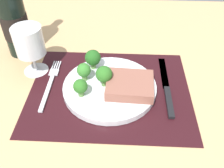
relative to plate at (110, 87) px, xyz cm
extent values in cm
cube|color=tan|center=(0.00, 0.00, -2.60)|extent=(140.00, 110.00, 3.00)
cube|color=black|center=(0.00, 0.00, -0.95)|extent=(40.17, 32.05, 0.30)
cylinder|color=silver|center=(0.00, 0.00, 0.00)|extent=(23.29, 23.29, 1.60)
cube|color=#8C5647|center=(4.94, -1.19, 2.08)|extent=(11.66, 10.18, 2.55)
cylinder|color=#5B8942|center=(-1.35, 0.41, 1.68)|extent=(1.28, 1.28, 1.76)
sphere|color=#2D6B23|center=(-1.35, 0.41, 4.28)|extent=(4.06, 4.06, 4.06)
cylinder|color=#5B8942|center=(-6.53, -3.89, 1.51)|extent=(1.41, 1.41, 1.42)
sphere|color=#2D6B23|center=(-6.53, -3.89, 3.66)|extent=(3.39, 3.39, 3.39)
cylinder|color=#6B994C|center=(-4.73, 6.64, 1.60)|extent=(1.33, 1.33, 1.60)
sphere|color=#235B1E|center=(-4.73, 6.64, 4.17)|extent=(4.16, 4.16, 4.16)
cylinder|color=#5B8942|center=(-6.47, 1.81, 1.59)|extent=(1.43, 1.43, 1.57)
sphere|color=#387A2D|center=(-6.47, 1.81, 3.86)|extent=(3.51, 3.51, 3.51)
cube|color=silver|center=(-15.52, -2.00, -0.55)|extent=(1.00, 13.00, 0.50)
cube|color=silver|center=(-15.52, 5.80, -0.55)|extent=(2.40, 2.60, 0.40)
cube|color=silver|center=(-16.42, 8.90, -0.55)|extent=(0.30, 3.60, 0.35)
cube|color=silver|center=(-15.82, 8.90, -0.55)|extent=(0.30, 3.60, 0.35)
cube|color=silver|center=(-15.22, 8.90, -0.55)|extent=(0.30, 3.60, 0.35)
cube|color=silver|center=(-14.62, 8.90, -0.55)|extent=(0.30, 3.60, 0.35)
cube|color=black|center=(14.39, -3.90, -0.40)|extent=(1.40, 10.00, 0.80)
cube|color=silver|center=(14.39, 7.60, -0.65)|extent=(1.80, 13.00, 0.30)
cylinder|color=black|center=(-27.40, 15.86, 8.77)|extent=(7.30, 7.30, 19.74)
cylinder|color=black|center=(-27.40, 15.86, 7.78)|extent=(7.44, 7.44, 6.91)
cylinder|color=silver|center=(-20.75, 6.99, -0.90)|extent=(6.65, 6.65, 0.40)
cylinder|color=silver|center=(-20.75, 6.99, 2.02)|extent=(0.80, 0.80, 5.45)
cylinder|color=silver|center=(-20.75, 6.99, 8.49)|extent=(7.53, 7.53, 7.48)
cylinder|color=#560C19|center=(-20.75, 6.99, 6.79)|extent=(6.63, 6.63, 4.08)
camera|label=1|loc=(2.83, -45.60, 42.69)|focal=40.02mm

